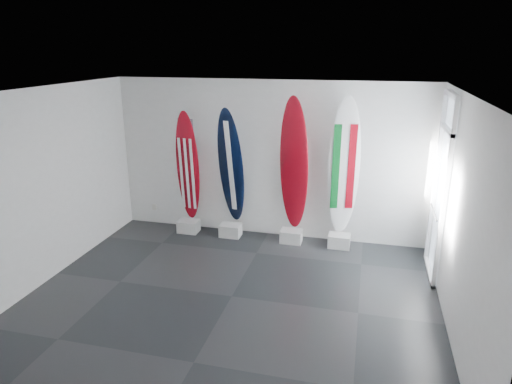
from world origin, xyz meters
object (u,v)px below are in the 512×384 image
(surfboard_usa, at_px, (188,166))
(surfboard_swiss, at_px, (294,165))
(surfboard_navy, at_px, (231,167))
(surfboard_italy, at_px, (344,167))

(surfboard_usa, xyz_separation_m, surfboard_swiss, (2.09, 0.00, 0.17))
(surfboard_usa, relative_size, surfboard_navy, 0.95)
(surfboard_swiss, bearing_deg, surfboard_italy, 15.54)
(surfboard_swiss, bearing_deg, surfboard_usa, -164.46)
(surfboard_italy, bearing_deg, surfboard_usa, 167.07)
(surfboard_swiss, relative_size, surfboard_italy, 0.99)
(surfboard_swiss, xyz_separation_m, surfboard_italy, (0.90, 0.00, 0.01))
(surfboard_swiss, height_order, surfboard_italy, surfboard_italy)
(surfboard_usa, bearing_deg, surfboard_navy, 7.65)
(surfboard_italy, bearing_deg, surfboard_swiss, 167.07)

